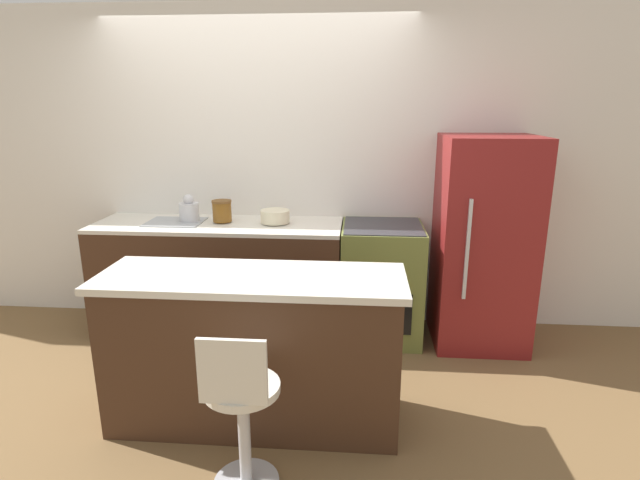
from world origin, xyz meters
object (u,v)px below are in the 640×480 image
(oven_range, at_px, (381,282))
(kettle, at_px, (189,210))
(refrigerator, at_px, (483,243))
(mixing_bowl, at_px, (275,216))
(stool_chair, at_px, (242,415))

(oven_range, xyz_separation_m, kettle, (-1.55, 0.04, 0.55))
(refrigerator, bearing_deg, oven_range, 178.56)
(kettle, relative_size, mixing_bowl, 0.94)
(kettle, xyz_separation_m, mixing_bowl, (0.70, -0.00, -0.04))
(stool_chair, relative_size, mixing_bowl, 3.81)
(kettle, distance_m, mixing_bowl, 0.70)
(stool_chair, height_order, mixing_bowl, mixing_bowl)
(oven_range, height_order, stool_chair, oven_range)
(oven_range, height_order, mixing_bowl, mixing_bowl)
(refrigerator, bearing_deg, mixing_bowl, 178.03)
(stool_chair, bearing_deg, refrigerator, 49.68)
(kettle, bearing_deg, stool_chair, -65.33)
(oven_range, relative_size, refrigerator, 0.57)
(refrigerator, distance_m, kettle, 2.32)
(refrigerator, xyz_separation_m, stool_chair, (-1.48, -1.75, -0.39))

